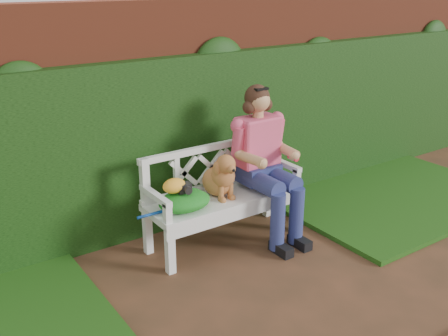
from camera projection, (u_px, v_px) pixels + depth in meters
ground at (277, 304)px, 4.09m from camera, size 60.00×60.00×0.00m
brick_wall at (157, 116)px, 5.17m from camera, size 10.00×0.30×2.20m
ivy_hedge at (169, 145)px, 5.09m from camera, size 10.00×0.18×1.70m
grass_right at (387, 194)px, 6.05m from camera, size 2.60×2.00×0.05m
garden_bench at (224, 218)px, 4.96m from camera, size 1.63×0.75×0.48m
seated_woman at (260, 161)px, 4.99m from camera, size 0.63×0.84×1.47m
dog at (219, 174)px, 4.79m from camera, size 0.34×0.43×0.44m
tennis_racket at (175, 208)px, 4.58m from camera, size 0.58×0.29×0.03m
green_bag at (184, 201)px, 4.57m from camera, size 0.47×0.37×0.16m
camera_item at (184, 188)px, 4.53m from camera, size 0.13×0.10×0.08m
baseball_glove at (174, 186)px, 4.50m from camera, size 0.24×0.21×0.13m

